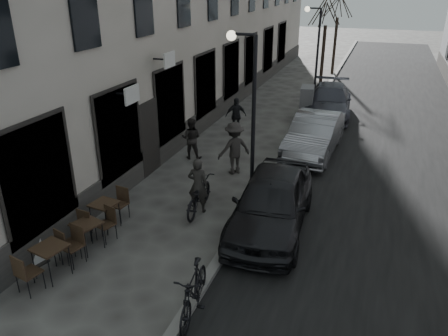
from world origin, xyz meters
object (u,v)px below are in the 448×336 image
Objects in this scene: pedestrian_mid at (234,148)px; sign_board at (29,249)px; car_mid at (314,135)px; bistro_set_a at (51,258)px; car_near at (272,202)px; tree_near at (327,11)px; tree_far at (339,6)px; streetlamp_near at (248,101)px; utility_cabinet at (306,103)px; pedestrian_far at (236,116)px; bistro_set_c at (105,213)px; streetlamp_far at (315,45)px; moped at (193,291)px; car_far at (329,101)px; bistro_set_b at (88,233)px; pedestrian_near at (191,138)px; bicycle at (198,195)px.

sign_board is at bearing 22.68° from pedestrian_mid.
car_mid is (2.35, 2.85, -0.16)m from pedestrian_mid.
car_near is at bearing 53.67° from bistro_set_a.
tree_near and tree_far have the same top height.
streetlamp_near reaches higher than utility_cabinet.
streetlamp_near reaches higher than pedestrian_far.
bistro_set_c is at bearing -97.55° from tree_far.
streetlamp_far is 15.61m from bistro_set_c.
moped is at bearing -95.17° from utility_cabinet.
tree_near is 6.38m from car_far.
bistro_set_c is 8.88m from car_mid.
bistro_set_b is 13.47m from utility_cabinet.
pedestrian_mid is (-1.07, -13.24, -3.72)m from tree_near.
bistro_set_b is at bearing -126.45° from pedestrian_far.
bistro_set_b is 0.34× the size of car_near.
tree_far is (0.07, 21.00, 1.50)m from streetlamp_near.
car_far is at bearing -149.78° from pedestrian_mid.
streetlamp_far is 1.08× the size of car_mid.
streetlamp_near is 3.18× the size of pedestrian_near.
bistro_set_c is 0.34× the size of car_near.
car_near is (1.17, -13.49, -2.35)m from streetlamp_far.
sign_board is (-3.92, -26.13, -4.21)m from tree_far.
car_near is at bearing 27.38° from bistro_set_c.
car_mid is at bearing -174.42° from pedestrian_mid.
bicycle is (1.94, 4.05, 0.01)m from bistro_set_a.
tree_near reaches higher than pedestrian_far.
pedestrian_far is (0.66, 3.39, 0.01)m from pedestrian_near.
car_near is at bearing 51.90° from sign_board.
utility_cabinet is at bearing 106.76° from car_mid.
bicycle is at bearing 106.93° from pedestrian_near.
bicycle is 3.04m from pedestrian_mid.
pedestrian_far is at bearing -84.48° from bicycle.
sign_board reaches higher than bistro_set_a.
streetlamp_far is 2.99× the size of bistro_set_a.
sign_board is at bearing -115.21° from car_mid.
bistro_set_b is 0.86× the size of moped.
utility_cabinet is at bearing 81.62° from bistro_set_c.
car_mid is (4.47, 7.67, 0.29)m from bistro_set_c.
tree_far is 25.62m from bistro_set_b.
bicycle is at bearing -106.03° from car_far.
car_mid is (1.28, -10.38, -3.89)m from tree_near.
car_near is at bearing -86.18° from tree_near.
bistro_set_a is at bearing -80.78° from bistro_set_c.
car_mid reaches higher than bistro_set_a.
streetlamp_near is 9.28m from utility_cabinet.
bicycle is 0.41× the size of car_mid.
tree_far is 3.52× the size of bistro_set_b.
utility_cabinet is 1.45m from car_far.
sign_board is 0.23× the size of car_near.
car_far reaches higher than bistro_set_b.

